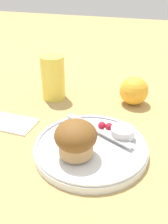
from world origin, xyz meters
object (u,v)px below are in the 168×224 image
Objects in this scene: orange_fruit at (134,91)px; juice_glass at (53,78)px; muffin at (76,138)px; butter_knife at (98,130)px.

juice_glass is at bearing -170.44° from orange_fruit.
juice_glass reaches higher than muffin.
butter_knife is 1.39× the size of juice_glass.
muffin is at bearing -76.55° from butter_knife.
juice_glass reaches higher than butter_knife.
muffin is 0.27m from orange_fruit.
orange_fruit is 0.63× the size of juice_glass.
juice_glass reaches higher than orange_fruit.
orange_fruit is (0.06, 0.26, -0.01)m from muffin.
juice_glass is at bearing 163.46° from butter_knife.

